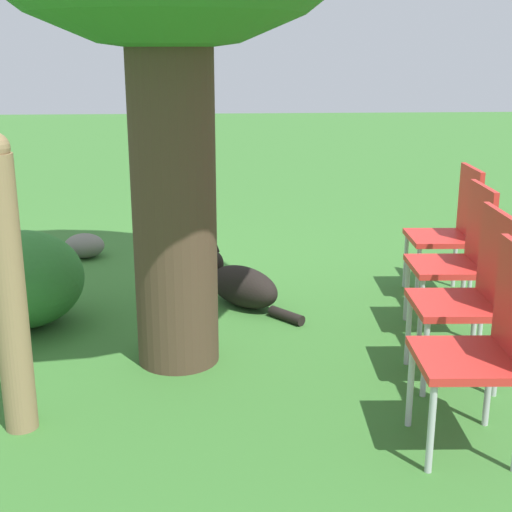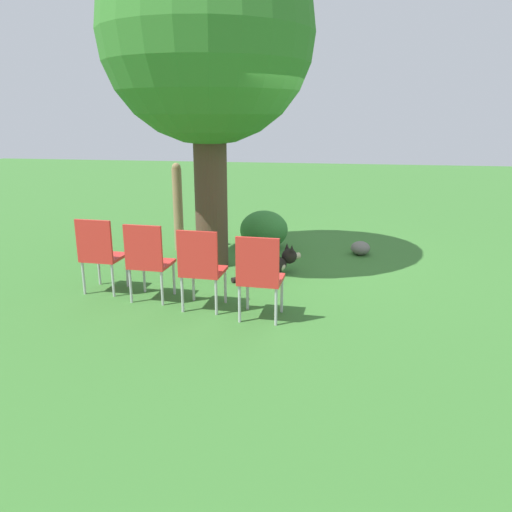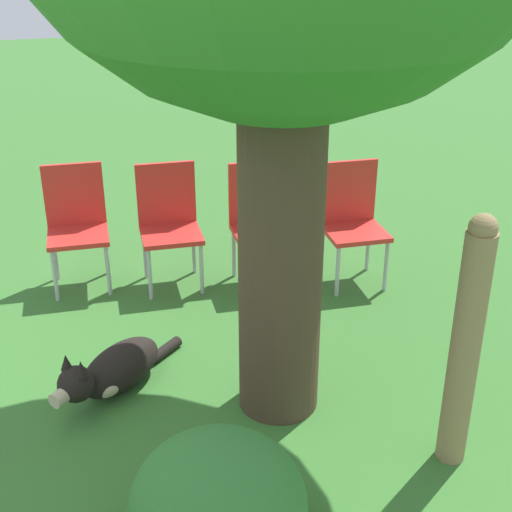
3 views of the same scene
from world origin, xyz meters
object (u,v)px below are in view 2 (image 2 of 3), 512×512
Objects in this scene: oak_tree at (207,38)px; fence_post at (178,207)px; dog at (272,265)px; red_chair_3 at (100,251)px; red_chair_0 at (260,273)px; red_chair_1 at (201,265)px; red_chair_2 at (148,258)px.

oak_tree reaches higher than fence_post.
dog is 2.19m from red_chair_3.
red_chair_0 is (-2.57, -1.69, -0.17)m from fence_post.
fence_post is at bearing 45.71° from oak_tree.
red_chair_1 is at bearing -169.60° from oak_tree.
oak_tree is at bearing 13.31° from red_chair_1.
oak_tree reaches higher than red_chair_1.
fence_post is at bearing 105.91° from dog.
red_chair_0 and red_chair_3 have the same top height.
red_chair_0 is 0.69m from red_chair_1.
fence_post is at bearing 12.16° from red_chair_2.
fence_post is (0.70, 0.71, -2.31)m from oak_tree.
red_chair_0 and red_chair_1 have the same top height.
red_chair_1 is (0.17, 0.66, 0.00)m from red_chair_0.
fence_post is at bearing -5.45° from red_chair_3.
red_chair_2 is at bearing 78.41° from red_chair_0.
oak_tree is at bearing -134.29° from fence_post.
dog is 0.92× the size of red_chair_1.
red_chair_1 and red_chair_3 have the same top height.
dog is 0.92× the size of red_chair_3.
red_chair_1 is 1.00× the size of red_chair_2.
oak_tree is 3.25× the size of fence_post.
red_chair_0 is at bearing -101.59° from red_chair_3.
oak_tree is 3.01m from red_chair_3.
red_chair_1 is (-1.70, -0.31, -2.49)m from oak_tree.
red_chair_3 is at bearing 78.41° from red_chair_1.
red_chair_1 is 1.37m from red_chair_3.
dog is 0.92× the size of red_chair_2.
oak_tree is 3.26m from red_chair_0.
oak_tree is 4.83× the size of red_chair_2.
oak_tree reaches higher than red_chair_0.
red_chair_0 and red_chair_2 have the same top height.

